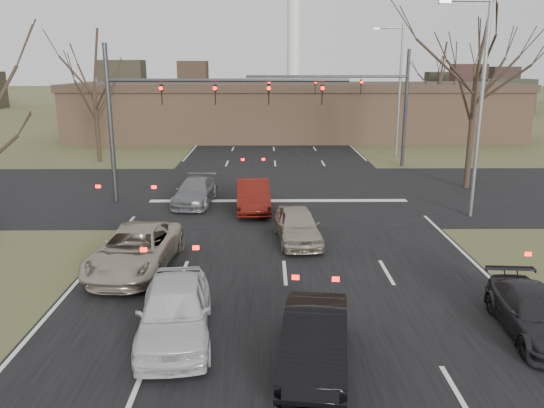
% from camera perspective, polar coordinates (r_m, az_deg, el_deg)
% --- Properties ---
extents(ground, '(360.00, 360.00, 0.00)m').
position_cam_1_polar(ground, '(15.59, 1.76, -11.61)').
color(ground, '#464A27').
rests_on(ground, ground).
extents(road_main, '(14.00, 300.00, 0.02)m').
position_cam_1_polar(road_main, '(74.29, -0.12, 9.33)').
color(road_main, black).
rests_on(road_main, ground).
extents(road_cross, '(200.00, 14.00, 0.02)m').
position_cam_1_polar(road_cross, '(29.78, 0.61, 1.29)').
color(road_cross, black).
rests_on(road_cross, ground).
extents(building, '(42.40, 10.40, 5.30)m').
position_cam_1_polar(building, '(52.21, 2.32, 9.98)').
color(building, '#876348').
rests_on(building, ground).
extents(mast_arm_near, '(12.12, 0.24, 8.00)m').
position_cam_1_polar(mast_arm_near, '(27.43, -10.46, 10.60)').
color(mast_arm_near, '#383A3D').
rests_on(mast_arm_near, ground).
extents(mast_arm_far, '(11.12, 0.24, 8.00)m').
position_cam_1_polar(mast_arm_far, '(37.64, 10.02, 11.57)').
color(mast_arm_far, '#383A3D').
rests_on(mast_arm_far, ground).
extents(streetlight_right_near, '(2.34, 0.25, 10.00)m').
position_cam_1_polar(streetlight_right_near, '(25.80, 21.26, 10.76)').
color(streetlight_right_near, gray).
rests_on(streetlight_right_near, ground).
extents(streetlight_right_far, '(2.34, 0.25, 10.00)m').
position_cam_1_polar(streetlight_right_far, '(42.18, 13.36, 12.48)').
color(streetlight_right_far, gray).
rests_on(streetlight_right_far, ground).
extents(tree_right_near, '(6.90, 6.90, 11.50)m').
position_cam_1_polar(tree_right_near, '(32.21, 21.56, 17.24)').
color(tree_right_near, black).
rests_on(tree_right_near, ground).
extents(tree_left_far, '(5.70, 5.70, 9.50)m').
position_cam_1_polar(tree_left_far, '(40.90, -18.84, 14.52)').
color(tree_left_far, black).
rests_on(tree_left_far, ground).
extents(tree_right_far, '(5.40, 5.40, 9.00)m').
position_cam_1_polar(tree_right_far, '(51.40, 17.64, 14.05)').
color(tree_right_far, black).
rests_on(tree_right_far, ground).
extents(car_silver_suv, '(2.79, 5.47, 1.48)m').
position_cam_1_polar(car_silver_suv, '(18.98, -14.48, -4.77)').
color(car_silver_suv, '#A79C87').
rests_on(car_silver_suv, ground).
extents(car_white_sedan, '(2.30, 4.73, 1.55)m').
position_cam_1_polar(car_white_sedan, '(14.20, -10.40, -11.13)').
color(car_white_sedan, silver).
rests_on(car_white_sedan, ground).
extents(car_black_hatch, '(2.00, 4.36, 1.39)m').
position_cam_1_polar(car_black_hatch, '(12.79, 4.63, -14.40)').
color(car_black_hatch, black).
rests_on(car_black_hatch, ground).
extents(car_charcoal_sedan, '(1.97, 4.20, 1.18)m').
position_cam_1_polar(car_charcoal_sedan, '(15.81, 26.43, -10.49)').
color(car_charcoal_sedan, black).
rests_on(car_charcoal_sedan, ground).
extents(car_grey_ahead, '(2.13, 4.57, 1.29)m').
position_cam_1_polar(car_grey_ahead, '(27.45, -8.25, 1.33)').
color(car_grey_ahead, slate).
rests_on(car_grey_ahead, ground).
extents(car_red_ahead, '(1.79, 4.58, 1.49)m').
position_cam_1_polar(car_red_ahead, '(25.99, -2.04, 0.94)').
color(car_red_ahead, '#4D100B').
rests_on(car_red_ahead, ground).
extents(car_silver_ahead, '(1.97, 4.21, 1.39)m').
position_cam_1_polar(car_silver_ahead, '(21.31, 2.77, -2.29)').
color(car_silver_ahead, '#A19782').
rests_on(car_silver_ahead, ground).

